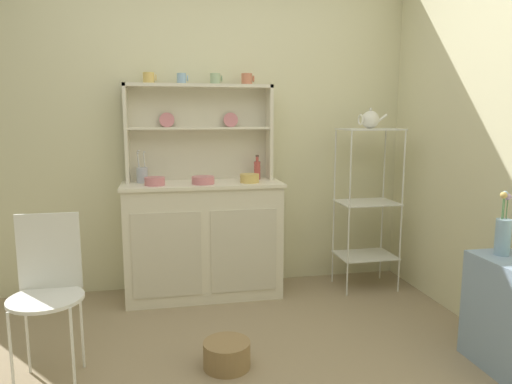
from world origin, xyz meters
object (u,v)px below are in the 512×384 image
(wire_chair, at_px, (47,282))
(jam_bottle, at_px, (257,170))
(bowl_mixing_large, at_px, (155,181))
(utensil_jar, at_px, (142,175))
(hutch_shelf_unit, at_px, (199,125))
(hutch_cabinet, at_px, (203,238))
(flower_vase, at_px, (503,233))
(bakers_rack, at_px, (367,195))
(cup_gold_0, at_px, (149,78))
(floor_basket, at_px, (227,354))
(porcelain_teapot, at_px, (370,120))

(wire_chair, relative_size, jam_bottle, 4.54)
(bowl_mixing_large, height_order, utensil_jar, utensil_jar)
(hutch_shelf_unit, distance_m, utensil_jar, 0.56)
(hutch_cabinet, distance_m, flower_vase, 1.98)
(hutch_cabinet, bearing_deg, wire_chair, -130.91)
(wire_chair, bearing_deg, utensil_jar, 38.98)
(hutch_shelf_unit, height_order, bakers_rack, hutch_shelf_unit)
(bowl_mixing_large, bearing_deg, bakers_rack, -0.46)
(wire_chair, distance_m, bowl_mixing_large, 1.13)
(hutch_cabinet, xyz_separation_m, cup_gold_0, (-0.36, 0.12, 1.16))
(wire_chair, height_order, bowl_mixing_large, bowl_mixing_large)
(wire_chair, bearing_deg, bowl_mixing_large, 31.41)
(cup_gold_0, relative_size, jam_bottle, 0.51)
(bakers_rack, bearing_deg, jam_bottle, 168.27)
(bowl_mixing_large, xyz_separation_m, flower_vase, (1.82, -1.21, -0.17))
(hutch_shelf_unit, bearing_deg, cup_gold_0, -173.18)
(bakers_rack, distance_m, flower_vase, 1.22)
(utensil_jar, bearing_deg, jam_bottle, 0.60)
(cup_gold_0, distance_m, utensil_jar, 0.69)
(hutch_cabinet, xyz_separation_m, flower_vase, (1.48, -1.28, 0.28))
(hutch_cabinet, relative_size, wire_chair, 1.36)
(hutch_shelf_unit, relative_size, utensil_jar, 4.53)
(wire_chair, bearing_deg, bakers_rack, -5.63)
(floor_basket, bearing_deg, cup_gold_0, 107.52)
(jam_bottle, height_order, porcelain_teapot, porcelain_teapot)
(floor_basket, distance_m, cup_gold_0, 1.98)
(utensil_jar, distance_m, porcelain_teapot, 1.74)
(flower_vase, bearing_deg, jam_bottle, 127.67)
(bakers_rack, distance_m, cup_gold_0, 1.84)
(jam_bottle, bearing_deg, flower_vase, -52.33)
(wire_chair, height_order, utensil_jar, utensil_jar)
(hutch_shelf_unit, distance_m, porcelain_teapot, 1.28)
(cup_gold_0, xyz_separation_m, porcelain_teapot, (1.61, -0.21, -0.29))
(bakers_rack, height_order, jam_bottle, bakers_rack)
(wire_chair, relative_size, porcelain_teapot, 3.82)
(bowl_mixing_large, relative_size, porcelain_teapot, 0.63)
(bakers_rack, height_order, wire_chair, bakers_rack)
(bakers_rack, xyz_separation_m, bowl_mixing_large, (-1.60, 0.01, 0.15))
(utensil_jar, distance_m, flower_vase, 2.35)
(wire_chair, xyz_separation_m, porcelain_teapot, (2.12, 0.91, 0.79))
(bakers_rack, xyz_separation_m, floor_basket, (-1.24, -0.99, -0.67))
(cup_gold_0, xyz_separation_m, flower_vase, (1.84, -1.40, -0.89))
(floor_basket, distance_m, flower_vase, 1.61)
(hutch_shelf_unit, relative_size, floor_basket, 4.26)
(bakers_rack, height_order, cup_gold_0, cup_gold_0)
(jam_bottle, bearing_deg, bowl_mixing_large, -168.23)
(cup_gold_0, height_order, bowl_mixing_large, cup_gold_0)
(floor_basket, bearing_deg, porcelain_teapot, 38.56)
(hutch_shelf_unit, relative_size, bowl_mixing_large, 7.66)
(hutch_shelf_unit, bearing_deg, wire_chair, -126.64)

